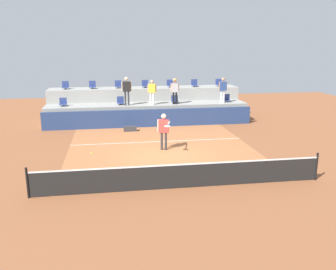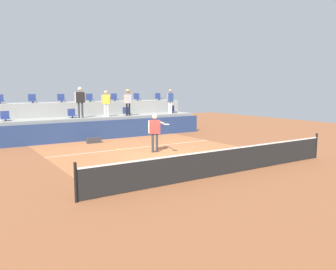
{
  "view_description": "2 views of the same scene",
  "coord_description": "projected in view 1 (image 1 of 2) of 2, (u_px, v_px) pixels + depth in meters",
  "views": [
    {
      "loc": [
        -2.36,
        -15.71,
        4.99
      ],
      "look_at": [
        -0.04,
        -1.31,
        1.3
      ],
      "focal_mm": 38.25,
      "sensor_mm": 36.0,
      "label": 1
    },
    {
      "loc": [
        -7.84,
        -12.43,
        2.95
      ],
      "look_at": [
        -0.31,
        -0.88,
        1.05
      ],
      "focal_mm": 36.12,
      "sensor_mm": 36.0,
      "label": 2
    }
  ],
  "objects": [
    {
      "name": "stadium_chair_upper_center",
      "position": [
        145.0,
        85.0,
        24.7
      ],
      "size": [
        0.44,
        0.4,
        0.52
      ],
      "color": "#2D2D33",
      "rests_on": "seating_tier_upper"
    },
    {
      "name": "tennis_net",
      "position": [
        181.0,
        175.0,
        12.67
      ],
      "size": [
        10.48,
        0.08,
        1.07
      ],
      "color": "black",
      "rests_on": "ground_plane"
    },
    {
      "name": "equipment_bag",
      "position": [
        130.0,
        129.0,
        21.19
      ],
      "size": [
        0.76,
        0.28,
        0.3
      ],
      "primitive_type": "cube",
      "color": "#333338",
      "rests_on": "ground_plane"
    },
    {
      "name": "court_service_line",
      "position": [
        158.0,
        142.0,
        18.92
      ],
      "size": [
        9.0,
        0.06,
        0.0
      ],
      "primitive_type": "cube",
      "color": "silver",
      "rests_on": "ground_plane"
    },
    {
      "name": "spectator_in_grey",
      "position": [
        127.0,
        88.0,
        22.39
      ],
      "size": [
        0.62,
        0.25,
        1.79
      ],
      "color": "#2D2D33",
      "rests_on": "seating_tier_lower"
    },
    {
      "name": "stadium_chair_upper_mid_left",
      "position": [
        118.0,
        85.0,
        24.42
      ],
      "size": [
        0.44,
        0.4,
        0.52
      ],
      "color": "#2D2D33",
      "rests_on": "seating_tier_upper"
    },
    {
      "name": "tennis_ball",
      "position": [
        92.0,
        153.0,
        13.81
      ],
      "size": [
        0.07,
        0.07,
        0.07
      ],
      "color": "#CCE033"
    },
    {
      "name": "stadium_chair_upper_mid_right",
      "position": [
        170.0,
        84.0,
        24.97
      ],
      "size": [
        0.44,
        0.4,
        0.52
      ],
      "color": "#2D2D33",
      "rests_on": "seating_tier_upper"
    },
    {
      "name": "stadium_chair_lower_far_right",
      "position": [
        227.0,
        99.0,
        24.01
      ],
      "size": [
        0.44,
        0.4,
        0.52
      ],
      "color": "#2D2D33",
      "rests_on": "seating_tier_lower"
    },
    {
      "name": "stadium_chair_upper_far_left",
      "position": [
        65.0,
        86.0,
        23.88
      ],
      "size": [
        0.44,
        0.4,
        0.52
      ],
      "color": "#2D2D33",
      "rests_on": "seating_tier_upper"
    },
    {
      "name": "stadium_chair_upper_right",
      "position": [
        194.0,
        84.0,
        25.24
      ],
      "size": [
        0.44,
        0.4,
        0.52
      ],
      "color": "#2D2D33",
      "rests_on": "seating_tier_upper"
    },
    {
      "name": "spectator_in_white",
      "position": [
        223.0,
        88.0,
        23.38
      ],
      "size": [
        0.59,
        0.25,
        1.66
      ],
      "color": "white",
      "rests_on": "seating_tier_lower"
    },
    {
      "name": "seating_tier_upper",
      "position": [
        145.0,
        102.0,
        25.07
      ],
      "size": [
        13.0,
        1.8,
        2.1
      ],
      "primitive_type": "cube",
      "color": "gray",
      "rests_on": "ground_plane"
    },
    {
      "name": "sponsor_backboard",
      "position": [
        150.0,
        118.0,
        22.23
      ],
      "size": [
        13.0,
        0.16,
        1.1
      ],
      "primitive_type": "cube",
      "color": "navy",
      "rests_on": "ground_plane"
    },
    {
      "name": "spectator_with_hat",
      "position": [
        175.0,
        89.0,
        22.89
      ],
      "size": [
        0.56,
        0.38,
        1.64
      ],
      "color": "black",
      "rests_on": "seating_tier_lower"
    },
    {
      "name": "tennis_player",
      "position": [
        164.0,
        128.0,
        17.17
      ],
      "size": [
        0.6,
        1.31,
        1.79
      ],
      "color": "#2D2D33",
      "rests_on": "ground_plane"
    },
    {
      "name": "stadium_chair_upper_left",
      "position": [
        92.0,
        85.0,
        24.15
      ],
      "size": [
        0.44,
        0.4,
        0.52
      ],
      "color": "#2D2D33",
      "rests_on": "seating_tier_upper"
    },
    {
      "name": "stadium_chair_upper_far_right",
      "position": [
        219.0,
        83.0,
        25.52
      ],
      "size": [
        0.44,
        0.4,
        0.52
      ],
      "color": "#2D2D33",
      "rests_on": "seating_tier_upper"
    },
    {
      "name": "stadium_chair_lower_right",
      "position": [
        175.0,
        100.0,
        23.46
      ],
      "size": [
        0.44,
        0.4,
        0.52
      ],
      "color": "#2D2D33",
      "rests_on": "seating_tier_lower"
    },
    {
      "name": "spectator_leaning_on_rail",
      "position": [
        152.0,
        90.0,
        22.68
      ],
      "size": [
        0.57,
        0.26,
        1.59
      ],
      "color": "white",
      "rests_on": "seating_tier_lower"
    },
    {
      "name": "court_inner_paint",
      "position": [
        161.0,
        149.0,
        17.58
      ],
      "size": [
        9.0,
        10.0,
        0.01
      ],
      "primitive_type": "cube",
      "color": "#A36038",
      "rests_on": "ground_plane"
    },
    {
      "name": "ground_plane",
      "position": [
        164.0,
        155.0,
        16.62
      ],
      "size": [
        40.0,
        40.0,
        0.0
      ],
      "primitive_type": "plane",
      "color": "brown"
    },
    {
      "name": "stadium_chair_lower_far_left",
      "position": [
        63.0,
        103.0,
        22.36
      ],
      "size": [
        0.44,
        0.4,
        0.52
      ],
      "color": "#2D2D33",
      "rests_on": "seating_tier_lower"
    },
    {
      "name": "seating_tier_lower",
      "position": [
        148.0,
        113.0,
        23.45
      ],
      "size": [
        13.0,
        1.8,
        1.25
      ],
      "primitive_type": "cube",
      "color": "gray",
      "rests_on": "ground_plane"
    },
    {
      "name": "stadium_chair_lower_left",
      "position": [
        120.0,
        101.0,
        22.91
      ],
      "size": [
        0.44,
        0.4,
        0.52
      ],
      "color": "#2D2D33",
      "rests_on": "seating_tier_lower"
    }
  ]
}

